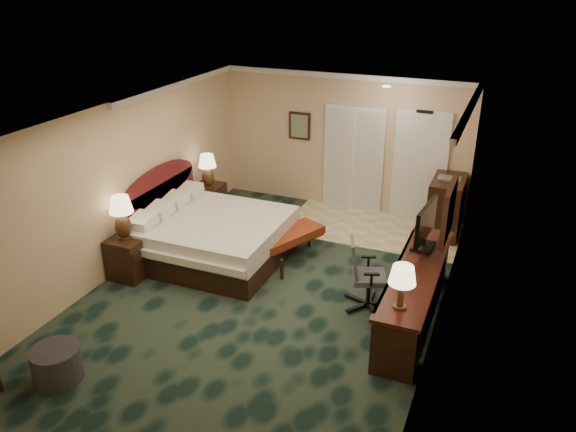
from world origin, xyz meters
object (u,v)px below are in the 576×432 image
at_px(bed, 215,238).
at_px(nightstand_near, 130,257).
at_px(minibar, 446,207).
at_px(ottoman, 57,364).
at_px(lamp_far, 208,171).
at_px(tv, 425,227).
at_px(bed_bench, 285,247).
at_px(desk_chair, 370,274).
at_px(lamp_near, 122,217).
at_px(nightstand_far, 209,201).
at_px(desk, 414,295).

height_order(bed, nightstand_near, bed).
distance_m(bed, minibar, 4.22).
xyz_separation_m(bed, ottoman, (-0.24, -3.42, -0.15)).
xyz_separation_m(lamp_far, minibar, (4.35, 1.02, -0.44)).
bearing_deg(minibar, tv, -90.70).
relative_size(bed_bench, tv, 1.63).
height_order(bed, minibar, minibar).
xyz_separation_m(bed, bed_bench, (1.13, 0.37, -0.12)).
relative_size(bed, lamp_far, 3.54).
bearing_deg(desk_chair, lamp_near, 169.25).
relative_size(tv, desk_chair, 0.82).
height_order(bed_bench, tv, tv).
relative_size(nightstand_near, bed_bench, 0.47).
bearing_deg(bed_bench, ottoman, -85.59).
height_order(nightstand_far, desk_chair, desk_chair).
bearing_deg(bed, nightstand_far, 123.28).
xyz_separation_m(desk, tv, (-0.04, 0.67, 0.74)).
distance_m(lamp_far, minibar, 4.49).
xyz_separation_m(bed, nightstand_far, (-0.95, 1.45, -0.03)).
relative_size(nightstand_near, desk, 0.24).
relative_size(nightstand_far, lamp_near, 0.95).
xyz_separation_m(nightstand_near, lamp_far, (0.03, 2.46, 0.64)).
bearing_deg(ottoman, nightstand_near, 106.52).
height_order(lamp_far, desk_chair, lamp_far).
height_order(bed, lamp_far, lamp_far).
bearing_deg(desk, nightstand_near, -173.78).
distance_m(nightstand_near, desk, 4.42).
distance_m(ottoman, tv, 5.16).
relative_size(ottoman, desk, 0.21).
height_order(bed, desk, desk).
bearing_deg(minibar, nightstand_far, -167.29).
bearing_deg(minibar, bed, -144.69).
bearing_deg(bed, tv, 1.68).
height_order(nightstand_far, minibar, minibar).
relative_size(nightstand_near, nightstand_far, 1.02).
xyz_separation_m(ottoman, minibar, (3.68, 5.86, 0.32)).
distance_m(lamp_near, ottoman, 2.60).
bearing_deg(lamp_near, ottoman, -72.52).
relative_size(lamp_near, desk_chair, 0.65).
bearing_deg(ottoman, desk, 37.68).
height_order(ottoman, minibar, minibar).
bearing_deg(bed, minibar, 35.31).
bearing_deg(nightstand_near, lamp_far, 89.25).
distance_m(lamp_far, tv, 4.52).
bearing_deg(bed, lamp_far, 122.76).
bearing_deg(tv, desk, -80.56).
height_order(nightstand_near, minibar, minibar).
xyz_separation_m(bed_bench, tv, (2.28, -0.27, 0.90)).
relative_size(bed_bench, ottoman, 2.44).
bearing_deg(tv, lamp_near, -159.05).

